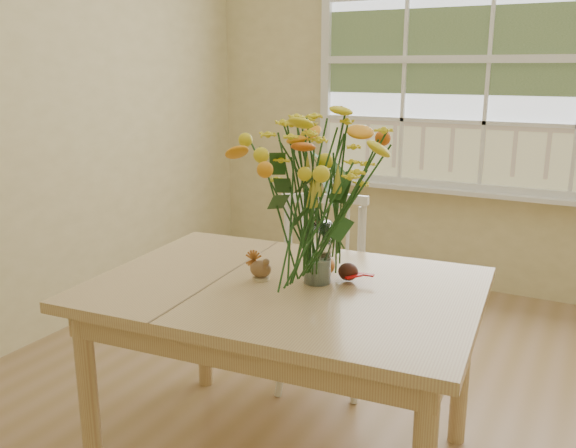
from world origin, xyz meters
The scene contains 8 objects.
wall_back centered at (0.00, 2.25, 1.35)m, with size 4.00×0.02×2.70m, color #D2C386.
window centered at (0.00, 2.21, 1.53)m, with size 2.42×0.12×1.74m.
dining_table centered at (-0.25, -0.06, 0.65)m, with size 1.45×1.09×0.74m.
windsor_chair centered at (-0.41, 0.63, 0.50)m, with size 0.52×0.51×0.89m.
flower_vase centered at (-0.15, 0.01, 1.07)m, with size 0.47×0.47×0.56m.
pumpkin centered at (-0.16, 0.07, 0.78)m, with size 0.11×0.11×0.08m, color #D64E19.
turkey_figurine centered at (-0.35, -0.06, 0.78)m, with size 0.09×0.08×0.10m.
dark_gourd centered at (-0.06, 0.07, 0.77)m, with size 0.13×0.10×0.07m.
Camera 1 is at (0.74, -1.90, 1.50)m, focal length 38.00 mm.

